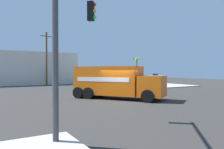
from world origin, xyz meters
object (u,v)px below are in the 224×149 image
object	(u,v)px
delivery_truck	(115,82)
utility_pole	(47,58)
palm_tree_far	(137,66)
vending_machine_red	(155,79)
traffic_light_primary	(71,24)

from	to	relation	value
delivery_truck	utility_pole	distance (m)	20.99
delivery_truck	palm_tree_far	bearing A→B (deg)	47.22
vending_machine_red	palm_tree_far	size ratio (longest dim) A/B	0.37
delivery_truck	traffic_light_primary	xyz separation A→B (m)	(-7.14, -8.18, 2.77)
delivery_truck	utility_pole	world-z (taller)	utility_pole
vending_machine_red	palm_tree_far	bearing A→B (deg)	104.71
traffic_light_primary	utility_pole	xyz separation A→B (m)	(6.44, 28.92, 0.37)
vending_machine_red	utility_pole	size ratio (longest dim) A/B	0.21
utility_pole	traffic_light_primary	bearing A→B (deg)	-102.56
palm_tree_far	utility_pole	xyz separation A→B (m)	(-14.93, 5.35, 1.20)
traffic_light_primary	utility_pole	size ratio (longest dim) A/B	0.70
traffic_light_primary	vending_machine_red	bearing A→B (deg)	41.43
vending_machine_red	delivery_truck	bearing A→B (deg)	-142.79
palm_tree_far	utility_pole	size ratio (longest dim) A/B	0.56
traffic_light_primary	vending_machine_red	xyz separation A→B (m)	(22.38, 19.75, -3.19)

